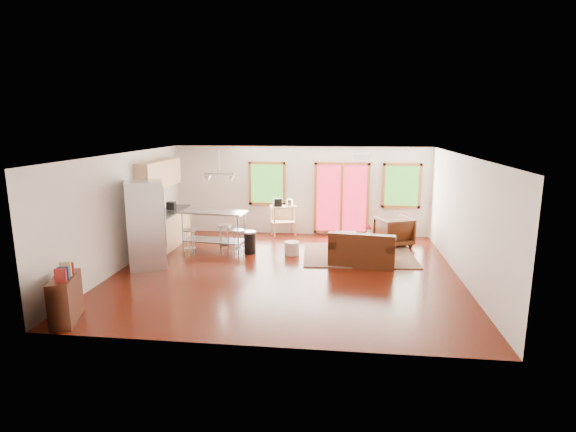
# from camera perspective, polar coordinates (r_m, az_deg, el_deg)

# --- Properties ---
(floor) EXTENTS (7.50, 7.00, 0.02)m
(floor) POSITION_cam_1_polar(r_m,az_deg,el_deg) (10.17, -0.20, -7.03)
(floor) COLOR #340C05
(floor) RESTS_ON ground
(ceiling) EXTENTS (7.50, 7.00, 0.02)m
(ceiling) POSITION_cam_1_polar(r_m,az_deg,el_deg) (9.65, -0.21, 7.86)
(ceiling) COLOR silver
(ceiling) RESTS_ON ground
(back_wall) EXTENTS (7.50, 0.02, 2.60)m
(back_wall) POSITION_cam_1_polar(r_m,az_deg,el_deg) (13.27, 1.64, 3.23)
(back_wall) COLOR beige
(back_wall) RESTS_ON ground
(left_wall) EXTENTS (0.02, 7.00, 2.60)m
(left_wall) POSITION_cam_1_polar(r_m,az_deg,el_deg) (10.93, -20.16, 0.67)
(left_wall) COLOR beige
(left_wall) RESTS_ON ground
(right_wall) EXTENTS (0.02, 7.00, 2.60)m
(right_wall) POSITION_cam_1_polar(r_m,az_deg,el_deg) (10.10, 21.48, -0.30)
(right_wall) COLOR beige
(right_wall) RESTS_ON ground
(front_wall) EXTENTS (7.50, 0.02, 2.60)m
(front_wall) POSITION_cam_1_polar(r_m,az_deg,el_deg) (6.47, -4.00, -5.99)
(front_wall) COLOR beige
(front_wall) RESTS_ON ground
(window_left) EXTENTS (1.10, 0.05, 1.30)m
(window_left) POSITION_cam_1_polar(r_m,az_deg,el_deg) (13.32, -2.68, 4.13)
(window_left) COLOR #245116
(window_left) RESTS_ON back_wall
(french_doors) EXTENTS (1.60, 0.05, 2.10)m
(french_doors) POSITION_cam_1_polar(r_m,az_deg,el_deg) (13.20, 6.81, 2.23)
(french_doors) COLOR #A6182E
(french_doors) RESTS_ON back_wall
(window_right) EXTENTS (1.10, 0.05, 1.30)m
(window_right) POSITION_cam_1_polar(r_m,az_deg,el_deg) (13.25, 14.23, 3.74)
(window_right) COLOR #245116
(window_right) RESTS_ON back_wall
(rug) EXTENTS (2.85, 2.26, 0.03)m
(rug) POSITION_cam_1_polar(r_m,az_deg,el_deg) (11.44, 8.94, -4.92)
(rug) COLOR #4F5E3E
(rug) RESTS_ON floor
(loveseat) EXTENTS (1.61, 1.05, 0.80)m
(loveseat) POSITION_cam_1_polar(r_m,az_deg,el_deg) (10.68, 9.41, -4.44)
(loveseat) COLOR #321609
(loveseat) RESTS_ON floor
(coffee_table) EXTENTS (0.98, 0.67, 0.36)m
(coffee_table) POSITION_cam_1_polar(r_m,az_deg,el_deg) (11.92, 9.66, -2.75)
(coffee_table) COLOR #34170C
(coffee_table) RESTS_ON floor
(armchair) EXTENTS (1.09, 1.06, 0.87)m
(armchair) POSITION_cam_1_polar(r_m,az_deg,el_deg) (12.44, 13.25, -1.71)
(armchair) COLOR #321609
(armchair) RESTS_ON floor
(ottoman) EXTENTS (0.62, 0.62, 0.38)m
(ottoman) POSITION_cam_1_polar(r_m,az_deg,el_deg) (12.12, 7.41, -3.05)
(ottoman) COLOR #321609
(ottoman) RESTS_ON floor
(pouf) EXTENTS (0.50, 0.50, 0.33)m
(pouf) POSITION_cam_1_polar(r_m,az_deg,el_deg) (11.35, 0.51, -4.10)
(pouf) COLOR beige
(pouf) RESTS_ON floor
(vase) EXTENTS (0.25, 0.25, 0.33)m
(vase) POSITION_cam_1_polar(r_m,az_deg,el_deg) (11.56, 10.17, -2.17)
(vase) COLOR silver
(vase) RESTS_ON coffee_table
(book) EXTENTS (0.21, 0.08, 0.29)m
(book) POSITION_cam_1_polar(r_m,az_deg,el_deg) (11.71, 11.44, -1.92)
(book) COLOR maroon
(book) RESTS_ON coffee_table
(cabinets) EXTENTS (0.64, 2.24, 2.30)m
(cabinets) POSITION_cam_1_polar(r_m,az_deg,el_deg) (12.41, -15.41, 0.47)
(cabinets) COLOR tan
(cabinets) RESTS_ON floor
(refrigerator) EXTENTS (1.04, 1.03, 2.00)m
(refrigerator) POSITION_cam_1_polar(r_m,az_deg,el_deg) (10.69, -17.47, -1.04)
(refrigerator) COLOR #B7BABC
(refrigerator) RESTS_ON floor
(island) EXTENTS (1.72, 0.84, 1.05)m
(island) POSITION_cam_1_polar(r_m,az_deg,el_deg) (11.71, -9.42, -0.96)
(island) COLOR #B7BABC
(island) RESTS_ON floor
(cup) EXTENTS (0.16, 0.15, 0.13)m
(cup) POSITION_cam_1_polar(r_m,az_deg,el_deg) (11.73, -6.56, 0.62)
(cup) COLOR silver
(cup) RESTS_ON island
(bar_stool_a) EXTENTS (0.35, 0.35, 0.69)m
(bar_stool_a) POSITION_cam_1_polar(r_m,az_deg,el_deg) (11.39, -12.43, -2.51)
(bar_stool_a) COLOR #B7BABC
(bar_stool_a) RESTS_ON floor
(bar_stool_b) EXTENTS (0.46, 0.46, 0.74)m
(bar_stool_b) POSITION_cam_1_polar(r_m,az_deg,el_deg) (11.47, -8.09, -2.06)
(bar_stool_b) COLOR #B7BABC
(bar_stool_b) RESTS_ON floor
(bar_stool_c) EXTENTS (0.35, 0.35, 0.68)m
(bar_stool_c) POSITION_cam_1_polar(r_m,az_deg,el_deg) (11.15, -6.33, -2.64)
(bar_stool_c) COLOR #B7BABC
(bar_stool_c) RESTS_ON floor
(trash_can) EXTENTS (0.41, 0.41, 0.58)m
(trash_can) POSITION_cam_1_polar(r_m,az_deg,el_deg) (11.47, -4.86, -3.32)
(trash_can) COLOR black
(trash_can) RESTS_ON floor
(kitchen_cart) EXTENTS (0.85, 0.70, 1.12)m
(kitchen_cart) POSITION_cam_1_polar(r_m,az_deg,el_deg) (13.10, -0.67, 0.75)
(kitchen_cart) COLOR tan
(kitchen_cart) RESTS_ON floor
(bookshelf) EXTENTS (0.59, 0.93, 1.03)m
(bookshelf) POSITION_cam_1_polar(r_m,az_deg,el_deg) (8.46, -26.41, -9.32)
(bookshelf) COLOR #34170C
(bookshelf) RESTS_ON floor
(ceiling_flush) EXTENTS (0.35, 0.35, 0.12)m
(ceiling_flush) POSITION_cam_1_polar(r_m,az_deg,el_deg) (10.20, 9.25, 7.46)
(ceiling_flush) COLOR white
(ceiling_flush) RESTS_ON ceiling
(pendant_light) EXTENTS (0.80, 0.18, 0.79)m
(pendant_light) POSITION_cam_1_polar(r_m,az_deg,el_deg) (11.56, -8.72, 4.82)
(pendant_light) COLOR gray
(pendant_light) RESTS_ON ceiling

